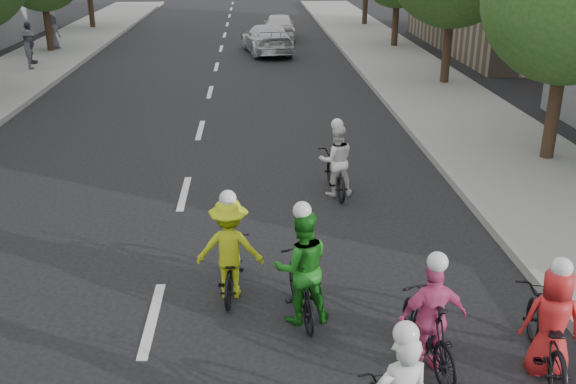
{
  "coord_description": "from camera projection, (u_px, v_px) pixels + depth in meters",
  "views": [
    {
      "loc": [
        1.53,
        -8.14,
        5.18
      ],
      "look_at": [
        2.13,
        2.43,
        1.0
      ],
      "focal_mm": 40.0,
      "sensor_mm": 36.0,
      "label": 1
    }
  ],
  "objects": [
    {
      "name": "follow_car_lead",
      "position": [
        267.0,
        39.0,
        30.93
      ],
      "size": [
        2.73,
        5.08,
        1.4
      ],
      "primitive_type": "imported",
      "rotation": [
        0.0,
        0.0,
        3.31
      ],
      "color": "silver",
      "rests_on": "ground"
    },
    {
      "name": "ground",
      "position": [
        152.0,
        319.0,
        9.38
      ],
      "size": [
        120.0,
        120.0,
        0.0
      ],
      "primitive_type": "plane",
      "color": "black",
      "rests_on": "ground"
    },
    {
      "name": "cyclist_2",
      "position": [
        230.0,
        256.0,
        9.83
      ],
      "size": [
        1.08,
        1.59,
        1.75
      ],
      "rotation": [
        0.0,
        0.0,
        3.06
      ],
      "color": "black",
      "rests_on": "ground"
    },
    {
      "name": "cyclist_1",
      "position": [
        301.0,
        275.0,
        9.17
      ],
      "size": [
        0.91,
        1.68,
        1.86
      ],
      "rotation": [
        0.0,
        0.0,
        3.28
      ],
      "color": "black",
      "rests_on": "ground"
    },
    {
      "name": "follow_car_trail",
      "position": [
        279.0,
        26.0,
        35.39
      ],
      "size": [
        1.82,
        4.26,
        1.43
      ],
      "primitive_type": "imported",
      "rotation": [
        0.0,
        0.0,
        3.11
      ],
      "color": "white",
      "rests_on": "ground"
    },
    {
      "name": "cyclist_0",
      "position": [
        430.0,
        325.0,
        8.12
      ],
      "size": [
        0.95,
        1.76,
        1.69
      ],
      "rotation": [
        0.0,
        0.0,
        3.29
      ],
      "color": "black",
      "rests_on": "ground"
    },
    {
      "name": "cyclist_5",
      "position": [
        548.0,
        331.0,
        8.09
      ],
      "size": [
        0.98,
        1.97,
        1.64
      ],
      "rotation": [
        0.0,
        0.0,
        2.96
      ],
      "color": "black",
      "rests_on": "ground"
    },
    {
      "name": "spectator_0",
      "position": [
        29.0,
        50.0,
        26.43
      ],
      "size": [
        0.78,
        1.13,
        1.59
      ],
      "primitive_type": "imported",
      "rotation": [
        0.0,
        0.0,
        1.77
      ],
      "color": "#4F4D5A",
      "rests_on": "sidewalk_left"
    },
    {
      "name": "curb_right",
      "position": [
        406.0,
        124.0,
        18.95
      ],
      "size": [
        0.18,
        80.0,
        0.18
      ],
      "primitive_type": "cube",
      "color": "#999993",
      "rests_on": "ground"
    },
    {
      "name": "sidewalk_right",
      "position": [
        470.0,
        124.0,
        19.06
      ],
      "size": [
        4.0,
        80.0,
        0.15
      ],
      "primitive_type": "cube",
      "color": "gray",
      "rests_on": "ground"
    },
    {
      "name": "cyclist_3",
      "position": [
        336.0,
        167.0,
        13.81
      ],
      "size": [
        0.8,
        1.77,
        1.7
      ],
      "rotation": [
        0.0,
        0.0,
        3.23
      ],
      "color": "black",
      "rests_on": "ground"
    },
    {
      "name": "spectator_2",
      "position": [
        53.0,
        32.0,
        31.32
      ],
      "size": [
        0.8,
        0.94,
        1.63
      ],
      "primitive_type": "imported",
      "rotation": [
        0.0,
        0.0,
        1.16
      ],
      "color": "#50505D",
      "rests_on": "sidewalk_left"
    },
    {
      "name": "spectator_1",
      "position": [
        30.0,
        43.0,
        27.52
      ],
      "size": [
        0.59,
        1.09,
        1.77
      ],
      "primitive_type": "imported",
      "rotation": [
        0.0,
        0.0,
        1.72
      ],
      "color": "#44444F",
      "rests_on": "sidewalk_left"
    }
  ]
}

